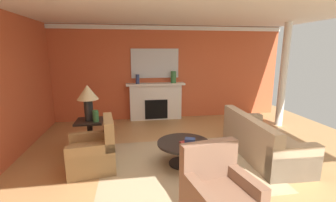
% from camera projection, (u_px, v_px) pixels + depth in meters
% --- Properties ---
extents(ground_plane, '(8.90, 8.90, 0.00)m').
position_uv_depth(ground_plane, '(192.00, 163.00, 4.54)').
color(ground_plane, tan).
extents(wall_fireplace, '(7.45, 0.12, 2.88)m').
position_uv_depth(wall_fireplace, '(166.00, 73.00, 7.39)').
color(wall_fireplace, '#C65633').
rests_on(wall_fireplace, ground_plane).
extents(ceiling_panel, '(7.45, 7.02, 0.06)m').
position_uv_depth(ceiling_panel, '(191.00, 6.00, 4.21)').
color(ceiling_panel, white).
extents(crown_moulding, '(7.45, 0.08, 0.12)m').
position_uv_depth(crown_moulding, '(166.00, 28.00, 7.02)').
color(crown_moulding, white).
extents(area_rug, '(3.05, 2.41, 0.01)m').
position_uv_depth(area_rug, '(183.00, 164.00, 4.48)').
color(area_rug, tan).
rests_on(area_rug, ground_plane).
extents(fireplace, '(1.80, 0.35, 1.15)m').
position_uv_depth(fireplace, '(156.00, 102.00, 7.32)').
color(fireplace, white).
rests_on(fireplace, ground_plane).
extents(mantel_mirror, '(1.46, 0.04, 0.89)m').
position_uv_depth(mantel_mirror, '(155.00, 63.00, 7.18)').
color(mantel_mirror, silver).
extents(sofa, '(0.95, 2.12, 0.85)m').
position_uv_depth(sofa, '(261.00, 142.00, 4.78)').
color(sofa, tan).
rests_on(sofa, ground_plane).
extents(armchair_near_window, '(0.90, 0.90, 0.95)m').
position_uv_depth(armchair_near_window, '(94.00, 153.00, 4.26)').
color(armchair_near_window, '#9E7A4C').
rests_on(armchair_near_window, ground_plane).
extents(armchair_facing_fireplace, '(0.93, 0.93, 0.95)m').
position_uv_depth(armchair_facing_fireplace, '(219.00, 197.00, 2.97)').
color(armchair_facing_fireplace, brown).
rests_on(armchair_facing_fireplace, ground_plane).
extents(coffee_table, '(1.00, 1.00, 0.45)m').
position_uv_depth(coffee_table, '(184.00, 148.00, 4.41)').
color(coffee_table, black).
rests_on(coffee_table, ground_plane).
extents(side_table, '(0.56, 0.56, 0.70)m').
position_uv_depth(side_table, '(91.00, 134.00, 4.97)').
color(side_table, black).
rests_on(side_table, ground_plane).
extents(table_lamp, '(0.44, 0.44, 0.75)m').
position_uv_depth(table_lamp, '(88.00, 96.00, 4.80)').
color(table_lamp, black).
rests_on(table_lamp, side_table).
extents(vase_mantel_right, '(0.17, 0.17, 0.36)m').
position_uv_depth(vase_mantel_right, '(173.00, 77.00, 7.19)').
color(vase_mantel_right, '#33703D').
rests_on(vase_mantel_right, fireplace).
extents(vase_mantel_left, '(0.11, 0.11, 0.28)m').
position_uv_depth(vase_mantel_left, '(138.00, 79.00, 7.02)').
color(vase_mantel_left, navy).
rests_on(vase_mantel_left, fireplace).
extents(vase_on_side_table, '(0.12, 0.12, 0.24)m').
position_uv_depth(vase_on_side_table, '(96.00, 116.00, 4.79)').
color(vase_on_side_table, '#33703D').
rests_on(vase_on_side_table, side_table).
extents(book_red_cover, '(0.31, 0.27, 0.03)m').
position_uv_depth(book_red_cover, '(188.00, 143.00, 4.31)').
color(book_red_cover, maroon).
rests_on(book_red_cover, coffee_table).
extents(book_art_folio, '(0.23, 0.20, 0.06)m').
position_uv_depth(book_art_folio, '(190.00, 140.00, 4.32)').
color(book_art_folio, navy).
rests_on(book_art_folio, coffee_table).
extents(column_white, '(0.20, 0.20, 2.88)m').
position_uv_depth(column_white, '(283.00, 76.00, 6.53)').
color(column_white, white).
rests_on(column_white, ground_plane).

